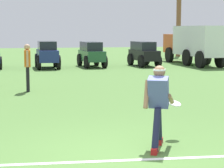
{
  "coord_description": "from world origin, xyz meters",
  "views": [
    {
      "loc": [
        -1.57,
        -6.67,
        2.07
      ],
      "look_at": [
        0.18,
        2.31,
        0.9
      ],
      "focal_mm": 70.0,
      "sensor_mm": 36.0,
      "label": 1
    }
  ],
  "objects_px": {
    "frisbee_thrower": "(158,102)",
    "teammate_near_sideline": "(27,63)",
    "palm_tree_left_of_centre": "(179,13)",
    "parked_car_slot_c": "(47,54)",
    "parked_car_slot_e": "(144,53)",
    "frisbee_in_flight": "(174,103)",
    "box_truck": "(193,43)",
    "parked_car_slot_d": "(91,53)"
  },
  "relations": [
    {
      "from": "parked_car_slot_e",
      "to": "box_truck",
      "type": "xyz_separation_m",
      "value": [
        2.99,
        0.43,
        0.51
      ]
    },
    {
      "from": "palm_tree_left_of_centre",
      "to": "parked_car_slot_c",
      "type": "bearing_deg",
      "value": -141.88
    },
    {
      "from": "teammate_near_sideline",
      "to": "parked_car_slot_c",
      "type": "height_order",
      "value": "teammate_near_sideline"
    },
    {
      "from": "palm_tree_left_of_centre",
      "to": "parked_car_slot_d",
      "type": "bearing_deg",
      "value": -135.49
    },
    {
      "from": "frisbee_in_flight",
      "to": "box_truck",
      "type": "relative_size",
      "value": 0.06
    },
    {
      "from": "frisbee_thrower",
      "to": "palm_tree_left_of_centre",
      "type": "height_order",
      "value": "palm_tree_left_of_centre"
    },
    {
      "from": "parked_car_slot_c",
      "to": "palm_tree_left_of_centre",
      "type": "xyz_separation_m",
      "value": [
        9.91,
        7.78,
        2.41
      ]
    },
    {
      "from": "parked_car_slot_d",
      "to": "parked_car_slot_e",
      "type": "relative_size",
      "value": 1.0
    },
    {
      "from": "teammate_near_sideline",
      "to": "parked_car_slot_e",
      "type": "distance_m",
      "value": 10.74
    },
    {
      "from": "frisbee_thrower",
      "to": "teammate_near_sideline",
      "type": "bearing_deg",
      "value": 106.7
    },
    {
      "from": "teammate_near_sideline",
      "to": "parked_car_slot_e",
      "type": "bearing_deg",
      "value": 54.14
    },
    {
      "from": "frisbee_thrower",
      "to": "parked_car_slot_e",
      "type": "distance_m",
      "value": 16.55
    },
    {
      "from": "parked_car_slot_c",
      "to": "box_truck",
      "type": "xyz_separation_m",
      "value": [
        8.26,
        0.73,
        0.49
      ]
    },
    {
      "from": "frisbee_thrower",
      "to": "teammate_near_sideline",
      "type": "relative_size",
      "value": 0.92
    },
    {
      "from": "frisbee_in_flight",
      "to": "teammate_near_sideline",
      "type": "xyz_separation_m",
      "value": [
        -2.73,
        6.66,
        0.29
      ]
    },
    {
      "from": "frisbee_in_flight",
      "to": "parked_car_slot_e",
      "type": "distance_m",
      "value": 15.77
    },
    {
      "from": "frisbee_in_flight",
      "to": "parked_car_slot_d",
      "type": "distance_m",
      "value": 15.44
    },
    {
      "from": "parked_car_slot_d",
      "to": "parked_car_slot_e",
      "type": "xyz_separation_m",
      "value": [
        2.89,
        -0.07,
        0.0
      ]
    },
    {
      "from": "teammate_near_sideline",
      "to": "box_truck",
      "type": "xyz_separation_m",
      "value": [
        9.28,
        9.14,
        0.29
      ]
    },
    {
      "from": "parked_car_slot_d",
      "to": "parked_car_slot_e",
      "type": "distance_m",
      "value": 2.89
    },
    {
      "from": "box_truck",
      "to": "palm_tree_left_of_centre",
      "type": "bearing_deg",
      "value": 76.77
    },
    {
      "from": "frisbee_in_flight",
      "to": "box_truck",
      "type": "bearing_deg",
      "value": 67.45
    },
    {
      "from": "frisbee_thrower",
      "to": "parked_car_slot_e",
      "type": "relative_size",
      "value": 0.57
    },
    {
      "from": "frisbee_in_flight",
      "to": "parked_car_slot_d",
      "type": "bearing_deg",
      "value": 87.49
    },
    {
      "from": "frisbee_thrower",
      "to": "frisbee_in_flight",
      "type": "height_order",
      "value": "frisbee_thrower"
    },
    {
      "from": "parked_car_slot_d",
      "to": "parked_car_slot_e",
      "type": "height_order",
      "value": "same"
    },
    {
      "from": "parked_car_slot_c",
      "to": "parked_car_slot_e",
      "type": "height_order",
      "value": "parked_car_slot_c"
    },
    {
      "from": "box_truck",
      "to": "parked_car_slot_d",
      "type": "bearing_deg",
      "value": -176.46
    },
    {
      "from": "parked_car_slot_c",
      "to": "parked_car_slot_e",
      "type": "xyz_separation_m",
      "value": [
        5.27,
        0.3,
        -0.02
      ]
    },
    {
      "from": "frisbee_thrower",
      "to": "frisbee_in_flight",
      "type": "bearing_deg",
      "value": 52.07
    },
    {
      "from": "teammate_near_sideline",
      "to": "frisbee_in_flight",
      "type": "bearing_deg",
      "value": -67.72
    },
    {
      "from": "frisbee_thrower",
      "to": "palm_tree_left_of_centre",
      "type": "bearing_deg",
      "value": 69.61
    },
    {
      "from": "frisbee_thrower",
      "to": "parked_car_slot_c",
      "type": "relative_size",
      "value": 0.6
    },
    {
      "from": "frisbee_in_flight",
      "to": "box_truck",
      "type": "height_order",
      "value": "box_truck"
    },
    {
      "from": "frisbee_in_flight",
      "to": "palm_tree_left_of_centre",
      "type": "xyz_separation_m",
      "value": [
        8.21,
        22.84,
        2.5
      ]
    },
    {
      "from": "frisbee_thrower",
      "to": "teammate_near_sideline",
      "type": "xyz_separation_m",
      "value": [
        -2.2,
        7.33,
        0.14
      ]
    },
    {
      "from": "parked_car_slot_e",
      "to": "palm_tree_left_of_centre",
      "type": "xyz_separation_m",
      "value": [
        4.65,
        7.48,
        2.43
      ]
    },
    {
      "from": "teammate_near_sideline",
      "to": "palm_tree_left_of_centre",
      "type": "distance_m",
      "value": 19.66
    },
    {
      "from": "palm_tree_left_of_centre",
      "to": "teammate_near_sideline",
      "type": "bearing_deg",
      "value": -124.06
    },
    {
      "from": "parked_car_slot_c",
      "to": "parked_car_slot_e",
      "type": "distance_m",
      "value": 5.28
    },
    {
      "from": "parked_car_slot_c",
      "to": "parked_car_slot_e",
      "type": "relative_size",
      "value": 0.96
    },
    {
      "from": "teammate_near_sideline",
      "to": "parked_car_slot_e",
      "type": "height_order",
      "value": "teammate_near_sideline"
    }
  ]
}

